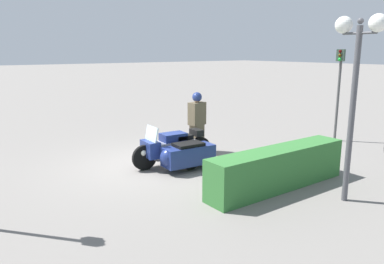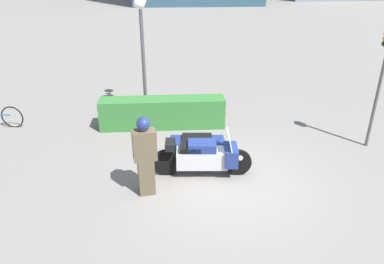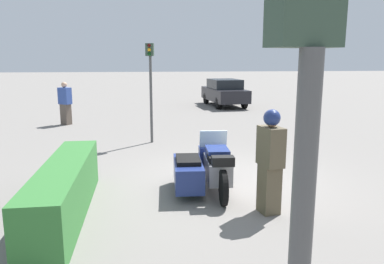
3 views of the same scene
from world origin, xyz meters
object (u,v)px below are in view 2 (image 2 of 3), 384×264
at_px(officer_rider, 145,154).
at_px(twin_lamp_post, 141,25).
at_px(traffic_light_near, 381,73).
at_px(hedge_bush_curbside, 163,113).
at_px(police_motorcycle, 203,152).

bearing_deg(officer_rider, twin_lamp_post, -7.20).
bearing_deg(twin_lamp_post, officer_rider, -87.14).
distance_m(twin_lamp_post, traffic_light_near, 7.16).
bearing_deg(officer_rider, hedge_bush_curbside, -15.49).
bearing_deg(police_motorcycle, traffic_light_near, 14.66).
distance_m(hedge_bush_curbside, traffic_light_near, 6.31).
bearing_deg(traffic_light_near, police_motorcycle, 25.37).
bearing_deg(twin_lamp_post, traffic_light_near, -25.31).
relative_size(officer_rider, hedge_bush_curbside, 0.49).
xyz_separation_m(police_motorcycle, traffic_light_near, (4.79, 0.94, 1.67)).
bearing_deg(hedge_bush_curbside, twin_lamp_post, 113.77).
relative_size(officer_rider, traffic_light_near, 0.58).
bearing_deg(hedge_bush_curbside, traffic_light_near, -16.17).
distance_m(police_motorcycle, twin_lamp_post, 4.97).
relative_size(police_motorcycle, traffic_light_near, 0.76).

